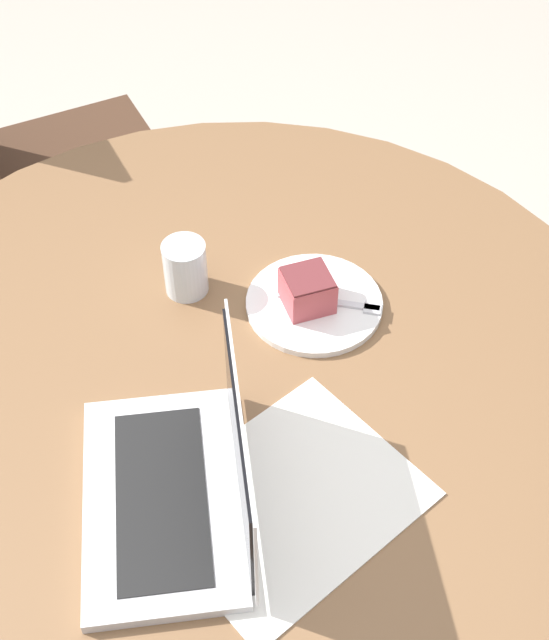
% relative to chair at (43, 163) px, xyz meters
% --- Properties ---
extents(ground_plane, '(12.00, 12.00, 0.00)m').
position_rel_chair_xyz_m(ground_plane, '(0.34, 0.87, -0.49)').
color(ground_plane, '#B7AD9E').
extents(dining_table, '(1.32, 1.32, 0.71)m').
position_rel_chair_xyz_m(dining_table, '(0.34, 0.87, 0.13)').
color(dining_table, brown).
rests_on(dining_table, ground_plane).
extents(chair, '(0.56, 0.56, 0.95)m').
position_rel_chair_xyz_m(chair, '(0.00, 0.00, 0.00)').
color(chair, '#472D1E').
rests_on(chair, ground_plane).
extents(paper_document, '(0.39, 0.34, 0.00)m').
position_rel_chair_xyz_m(paper_document, '(0.47, 1.08, 0.22)').
color(paper_document, white).
rests_on(paper_document, dining_table).
extents(plate, '(0.23, 0.23, 0.01)m').
position_rel_chair_xyz_m(plate, '(0.15, 0.89, 0.22)').
color(plate, white).
rests_on(plate, dining_table).
extents(cake_slice, '(0.10, 0.10, 0.06)m').
position_rel_chair_xyz_m(cake_slice, '(0.16, 0.88, 0.26)').
color(cake_slice, '#B74C51').
rests_on(cake_slice, plate).
extents(fork, '(0.09, 0.16, 0.00)m').
position_rel_chair_xyz_m(fork, '(0.13, 0.93, 0.23)').
color(fork, silver).
rests_on(fork, plate).
extents(water_glass, '(0.07, 0.07, 0.10)m').
position_rel_chair_xyz_m(water_glass, '(0.25, 0.69, 0.26)').
color(water_glass, silver).
rests_on(water_glass, dining_table).
extents(laptop, '(0.40, 0.40, 0.21)m').
position_rel_chair_xyz_m(laptop, '(0.56, 0.96, 0.25)').
color(laptop, silver).
rests_on(laptop, dining_table).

